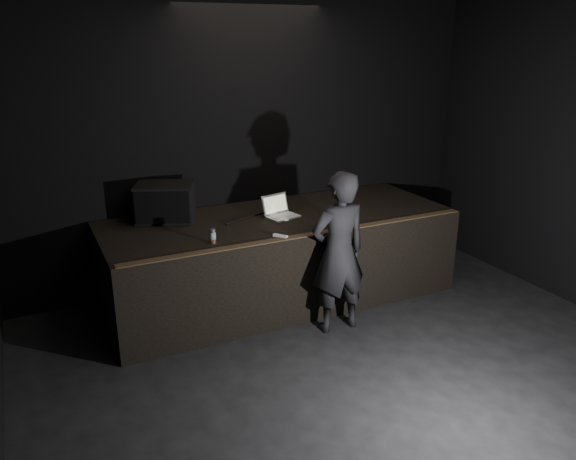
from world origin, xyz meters
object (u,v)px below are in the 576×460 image
(laptop, at_px, (280,211))
(person, at_px, (338,253))
(beer_can, at_px, (213,236))
(stage_riser, at_px, (280,257))
(stage_monitor, at_px, (165,202))

(laptop, relative_size, person, 0.24)
(beer_can, bearing_deg, person, -21.70)
(stage_riser, relative_size, stage_monitor, 5.37)
(person, bearing_deg, stage_riser, -78.26)
(stage_monitor, relative_size, person, 0.44)
(beer_can, bearing_deg, stage_riser, 27.39)
(laptop, height_order, person, person)
(laptop, height_order, beer_can, laptop)
(stage_monitor, xyz_separation_m, laptop, (1.21, -0.43, -0.15))
(stage_riser, height_order, person, person)
(laptop, distance_m, beer_can, 1.10)
(stage_riser, height_order, beer_can, beer_can)
(stage_riser, xyz_separation_m, stage_monitor, (-1.20, 0.44, 0.71))
(beer_can, bearing_deg, stage_monitor, 103.89)
(stage_riser, distance_m, laptop, 0.56)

